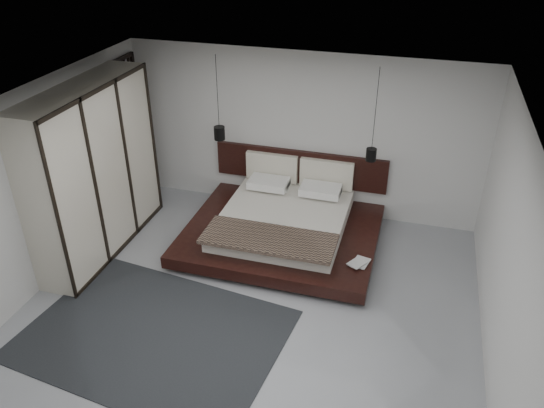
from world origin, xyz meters
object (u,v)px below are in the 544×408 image
(lattice_screen, at_px, (129,133))
(pendant_left, at_px, (219,133))
(bed, at_px, (284,223))
(rug, at_px, (154,334))
(wardrobe, at_px, (94,171))
(pendant_right, at_px, (371,154))

(lattice_screen, height_order, pendant_left, pendant_left)
(bed, bearing_deg, lattice_screen, 169.43)
(pendant_left, xyz_separation_m, rug, (0.22, -3.08, -1.52))
(wardrobe, bearing_deg, pendant_left, 44.36)
(lattice_screen, relative_size, pendant_left, 1.88)
(lattice_screen, height_order, pendant_right, pendant_right)
(lattice_screen, xyz_separation_m, pendant_right, (4.18, -0.06, 0.16))
(bed, height_order, pendant_right, pendant_right)
(bed, height_order, pendant_left, pendant_left)
(pendant_left, distance_m, wardrobe, 2.06)
(pendant_right, bearing_deg, rug, -126.11)
(bed, relative_size, rug, 0.94)
(wardrobe, distance_m, rug, 2.69)
(bed, xyz_separation_m, rug, (-1.02, -2.59, -0.30))
(pendant_left, xyz_separation_m, pendant_right, (2.46, -0.00, -0.07))
(pendant_right, height_order, rug, pendant_right)
(pendant_right, relative_size, wardrobe, 0.54)
(bed, bearing_deg, wardrobe, -160.82)
(rug, bearing_deg, wardrobe, 135.48)
(pendant_left, bearing_deg, rug, -85.98)
(bed, bearing_deg, rug, -111.42)
(pendant_left, bearing_deg, lattice_screen, 178.09)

